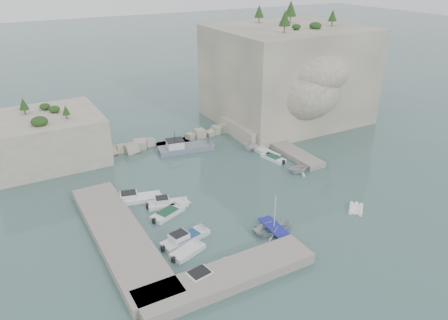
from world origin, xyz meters
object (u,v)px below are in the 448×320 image
motorboat_a (137,201)px  tender_east_a (298,173)px  motorboat_d (186,240)px  tender_east_c (267,154)px  inflatable_dinghy (356,210)px  work_boat (186,151)px  motorboat_e (188,253)px  motorboat_b (168,206)px  motorboat_c (168,215)px  tender_east_d (256,149)px  tender_east_b (273,160)px  rowboat (274,230)px  motorboat_f (207,279)px

motorboat_a → tender_east_a: size_ratio=1.91×
motorboat_d → tender_east_c: motorboat_d is taller
inflatable_dinghy → work_boat: size_ratio=0.30×
inflatable_dinghy → motorboat_e: bearing=131.7°
motorboat_b → inflatable_dinghy: 23.09m
motorboat_c → tender_east_a: size_ratio=1.35×
tender_east_d → work_boat: bearing=55.0°
motorboat_a → work_boat: 16.70m
motorboat_d → tender_east_d: bearing=28.3°
work_boat → tender_east_b: bearing=-34.3°
tender_east_b → motorboat_a: bearing=83.4°
motorboat_e → work_boat: (11.19, 24.53, 0.00)m
tender_east_d → tender_east_a: bearing=174.2°
motorboat_a → motorboat_d: bearing=-67.4°
motorboat_c → rowboat: size_ratio=0.97×
motorboat_a → tender_east_c: bearing=23.0°
rowboat → tender_east_c: rowboat is taller
motorboat_c → tender_east_a: tender_east_a is taller
tender_east_b → work_boat: work_boat is taller
motorboat_c → tender_east_d: 23.33m
tender_east_a → motorboat_b: bearing=98.8°
inflatable_dinghy → motorboat_f: bearing=143.7°
motorboat_d → inflatable_dinghy: (20.82, -4.45, 0.00)m
motorboat_c → tender_east_d: tender_east_d is taller
tender_east_c → work_boat: (-10.43, 7.54, 0.00)m
motorboat_d → tender_east_a: (21.13, 7.20, 0.00)m
motorboat_f → inflatable_dinghy: size_ratio=2.27×
tender_east_b → tender_east_d: size_ratio=0.91×
tender_east_a → tender_east_c: size_ratio=0.70×
motorboat_d → tender_east_c: bearing=23.3°
motorboat_c → inflatable_dinghy: motorboat_c is taller
motorboat_b → inflatable_dinghy: size_ratio=1.82×
motorboat_f → tender_east_c: bearing=35.1°
motorboat_d → rowboat: (9.55, -3.13, 0.00)m
motorboat_b → rowboat: bearing=-37.1°
motorboat_b → tender_east_b: 19.92m
motorboat_f → inflatable_dinghy: 21.75m
motorboat_a → tender_east_b: 22.38m
motorboat_b → inflatable_dinghy: bearing=-16.4°
inflatable_dinghy → tender_east_a: size_ratio=0.84×
motorboat_b → work_boat: (9.20, 14.60, 0.00)m
motorboat_b → motorboat_d: bearing=-83.5°
motorboat_a → rowboat: (11.33, -14.06, 0.00)m
motorboat_a → tender_east_a: tender_east_a is taller
motorboat_b → rowboat: (8.33, -10.87, 0.00)m
motorboat_c → rowboat: 12.81m
motorboat_a → motorboat_e: motorboat_a is taller
tender_east_c → work_boat: bearing=46.7°
motorboat_d → tender_east_a: tender_east_a is taller
tender_east_d → tender_east_c: bearing=177.6°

